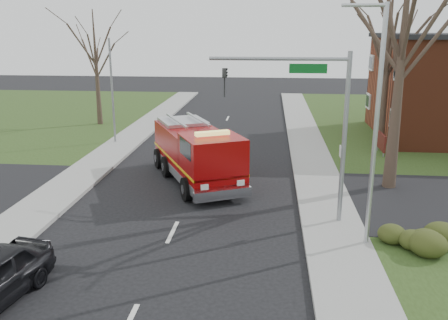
{
  "coord_description": "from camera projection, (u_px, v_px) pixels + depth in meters",
  "views": [
    {
      "loc": [
        3.6,
        -16.58,
        7.6
      ],
      "look_at": [
        1.67,
        3.4,
        2.0
      ],
      "focal_mm": 38.0,
      "sensor_mm": 36.0,
      "label": 1
    }
  ],
  "objects": [
    {
      "name": "health_center_sign",
      "position": [
        381.0,
        142.0,
        29.05
      ],
      "size": [
        0.12,
        2.0,
        1.4
      ],
      "color": "#4D1512",
      "rests_on": "ground"
    },
    {
      "name": "utility_pole_far",
      "position": [
        112.0,
        92.0,
        31.38
      ],
      "size": [
        0.14,
        0.14,
        7.0
      ],
      "primitive_type": "cylinder",
      "color": "gray",
      "rests_on": "ground"
    },
    {
      "name": "bare_tree_far",
      "position": [
        388.0,
        46.0,
        29.89
      ],
      "size": [
        5.25,
        5.25,
        10.5
      ],
      "color": "#3F2E25",
      "rests_on": "ground"
    },
    {
      "name": "traffic_signal_mast",
      "position": [
        312.0,
        107.0,
        17.96
      ],
      "size": [
        5.29,
        0.18,
        6.8
      ],
      "color": "gray",
      "rests_on": "ground"
    },
    {
      "name": "sidewalk_left",
      "position": [
        19.0,
        224.0,
        18.82
      ],
      "size": [
        2.4,
        80.0,
        0.15
      ],
      "primitive_type": "cube",
      "color": "gray",
      "rests_on": "ground"
    },
    {
      "name": "bare_tree_left",
      "position": [
        95.0,
        55.0,
        36.88
      ],
      "size": [
        4.5,
        4.5,
        9.0
      ],
      "color": "#3F2E25",
      "rests_on": "ground"
    },
    {
      "name": "streetlight_pole",
      "position": [
        375.0,
        122.0,
        15.91
      ],
      "size": [
        1.48,
        0.16,
        8.4
      ],
      "color": "#B7BABF",
      "rests_on": "ground"
    },
    {
      "name": "fire_engine",
      "position": [
        197.0,
        155.0,
        23.99
      ],
      "size": [
        5.73,
        8.09,
        3.11
      ],
      "rotation": [
        0.0,
        0.0,
        0.45
      ],
      "color": "#8E0607",
      "rests_on": "ground"
    },
    {
      "name": "sidewalk_right",
      "position": [
        336.0,
        237.0,
        17.68
      ],
      "size": [
        2.4,
        80.0,
        0.15
      ],
      "primitive_type": "cube",
      "color": "gray",
      "rests_on": "ground"
    },
    {
      "name": "bare_tree_near",
      "position": [
        404.0,
        32.0,
        21.15
      ],
      "size": [
        6.0,
        6.0,
        12.0
      ],
      "color": "#3F2E25",
      "rests_on": "ground"
    },
    {
      "name": "ground",
      "position": [
        172.0,
        232.0,
        18.27
      ],
      "size": [
        120.0,
        120.0,
        0.0
      ],
      "primitive_type": "plane",
      "color": "black",
      "rests_on": "ground"
    },
    {
      "name": "hedge_corner",
      "position": [
        423.0,
        239.0,
        16.32
      ],
      "size": [
        2.8,
        2.0,
        0.9
      ],
      "primitive_type": "ellipsoid",
      "color": "#373F17",
      "rests_on": "lawn_right"
    }
  ]
}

